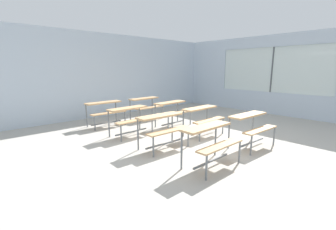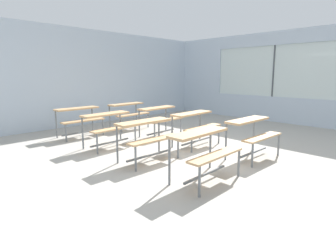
# 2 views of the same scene
# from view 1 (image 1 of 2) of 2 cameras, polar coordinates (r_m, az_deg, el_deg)

# --- Properties ---
(ground) EXTENTS (10.00, 9.00, 0.05)m
(ground) POSITION_cam_1_polar(r_m,az_deg,el_deg) (5.50, 6.76, -7.46)
(ground) COLOR #ADA89E
(wall_back) EXTENTS (10.00, 0.12, 3.00)m
(wall_back) POSITION_cam_1_polar(r_m,az_deg,el_deg) (8.82, -15.95, 9.48)
(wall_back) COLOR silver
(wall_back) RESTS_ON ground
(wall_right) EXTENTS (0.12, 9.00, 3.00)m
(wall_right) POSITION_cam_1_polar(r_m,az_deg,el_deg) (9.53, 28.01, 8.39)
(wall_right) COLOR silver
(wall_right) RESTS_ON ground
(desk_bench_r0c0) EXTENTS (1.10, 0.60, 0.74)m
(desk_bench_r0c0) POSITION_cam_1_polar(r_m,az_deg,el_deg) (4.19, 10.70, -5.26)
(desk_bench_r0c0) COLOR tan
(desk_bench_r0c0) RESTS_ON ground
(desk_bench_r0c1) EXTENTS (1.12, 0.63, 0.74)m
(desk_bench_r0c1) POSITION_cam_1_polar(r_m,az_deg,el_deg) (5.48, 20.25, -1.78)
(desk_bench_r0c1) COLOR tan
(desk_bench_r0c1) RESTS_ON ground
(desk_bench_r1c0) EXTENTS (1.12, 0.62, 0.74)m
(desk_bench_r1c0) POSITION_cam_1_polar(r_m,az_deg,el_deg) (5.05, -1.28, -2.15)
(desk_bench_r1c0) COLOR tan
(desk_bench_r1c0) RESTS_ON ground
(desk_bench_r1c1) EXTENTS (1.11, 0.61, 0.74)m
(desk_bench_r1c1) POSITION_cam_1_polar(r_m,az_deg,el_deg) (6.11, 8.78, 0.15)
(desk_bench_r1c1) COLOR tan
(desk_bench_r1c1) RESTS_ON ground
(desk_bench_r2c0) EXTENTS (1.13, 0.64, 0.74)m
(desk_bench_r2c0) POSITION_cam_1_polar(r_m,az_deg,el_deg) (6.09, -9.43, 0.10)
(desk_bench_r2c0) COLOR tan
(desk_bench_r2c0) RESTS_ON ground
(desk_bench_r2c1) EXTENTS (1.13, 0.64, 0.74)m
(desk_bench_r2c1) POSITION_cam_1_polar(r_m,az_deg,el_deg) (7.02, 1.18, 1.78)
(desk_bench_r2c1) COLOR tan
(desk_bench_r2c1) RESTS_ON ground
(desk_bench_r3c0) EXTENTS (1.10, 0.59, 0.74)m
(desk_bench_r3c0) POSITION_cam_1_polar(r_m,az_deg,el_deg) (7.27, -15.42, 1.70)
(desk_bench_r3c0) COLOR tan
(desk_bench_r3c0) RESTS_ON ground
(desk_bench_r3c1) EXTENTS (1.12, 0.64, 0.74)m
(desk_bench_r3c1) POSITION_cam_1_polar(r_m,az_deg,el_deg) (8.00, -5.53, 2.94)
(desk_bench_r3c1) COLOR tan
(desk_bench_r3c1) RESTS_ON ground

